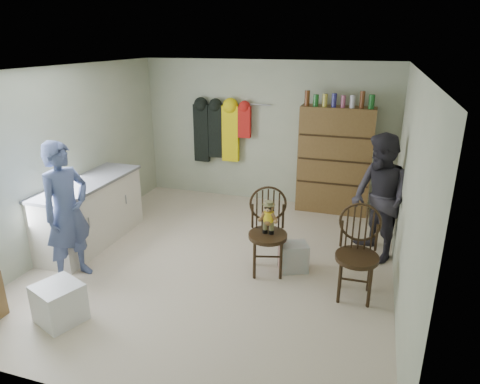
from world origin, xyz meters
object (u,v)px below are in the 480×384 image
(counter, at_px, (91,212))
(dresser, at_px, (335,160))
(chair_far, at_px, (358,249))
(chair_front, at_px, (268,225))

(counter, distance_m, dresser, 3.96)
(counter, distance_m, chair_far, 3.75)
(counter, bearing_deg, chair_front, -0.33)
(counter, relative_size, chair_front, 1.69)
(chair_far, distance_m, dresser, 2.62)
(chair_front, bearing_deg, chair_far, -27.37)
(counter, relative_size, chair_far, 1.69)
(counter, height_order, dresser, dresser)
(counter, distance_m, chair_front, 2.64)
(chair_front, bearing_deg, counter, 164.22)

